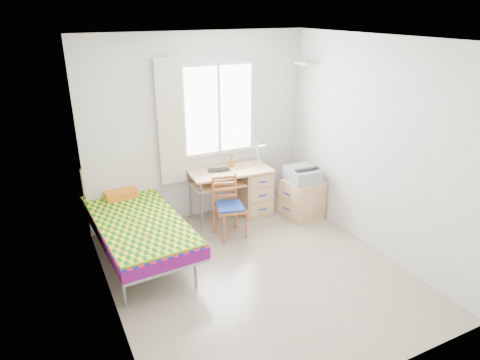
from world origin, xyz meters
The scene contains 17 objects.
floor centered at (0.00, 0.00, 0.00)m, with size 3.50×3.50×0.00m, color #BCAD93.
ceiling centered at (0.00, 0.00, 2.60)m, with size 3.50×3.50×0.00m, color white.
wall_back centered at (0.00, 1.75, 1.30)m, with size 3.20×3.20×0.00m, color silver.
wall_left centered at (-1.60, 0.00, 1.30)m, with size 3.50×3.50×0.00m, color silver.
wall_right centered at (1.60, 0.00, 1.30)m, with size 3.50×3.50×0.00m, color silver.
window centered at (0.30, 1.73, 1.55)m, with size 1.10×0.04×1.30m.
curtain centered at (-0.42, 1.68, 1.45)m, with size 0.35×0.05×1.70m, color beige.
floating_shelf centered at (1.49, 1.40, 2.15)m, with size 0.20×0.32×0.03m, color white.
bed centered at (-1.12, 1.08, 0.43)m, with size 1.08×2.11×0.89m.
desk centered at (0.65, 1.45, 0.40)m, with size 1.19×0.60×0.73m.
chair centered at (0.10, 0.99, 0.47)m, with size 0.43×0.43×0.84m.
cabinet centered at (1.29, 1.00, 0.28)m, with size 0.57×0.52×0.56m.
printer centered at (1.27, 1.02, 0.66)m, with size 0.43×0.49×0.20m.
laptop centered at (0.18, 1.47, 0.74)m, with size 0.31×0.20×0.02m, color black.
pen_cup centered at (0.43, 1.60, 0.78)m, with size 0.08×0.08×0.10m, color #F55D1B.
task_lamp centered at (0.77, 1.42, 0.97)m, with size 0.22×0.31×0.38m.
book centered at (0.16, 1.49, 0.59)m, with size 0.16×0.22×0.02m, color gray.
Camera 1 is at (-2.06, -3.68, 2.88)m, focal length 32.00 mm.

